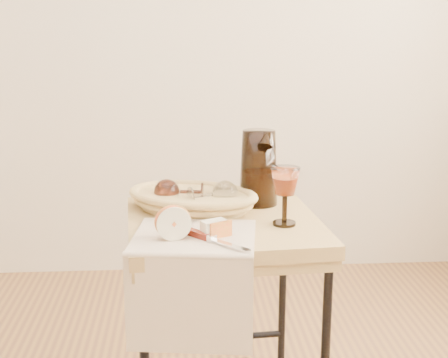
{
  "coord_description": "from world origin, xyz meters",
  "views": [
    {
      "loc": [
        0.31,
        -1.19,
        1.21
      ],
      "look_at": [
        0.43,
        0.48,
        0.79
      ],
      "focal_mm": 50.99,
      "sensor_mm": 36.0,
      "label": 1
    }
  ],
  "objects_px": {
    "pitcher": "(258,168)",
    "apple_half": "(173,222)",
    "side_table": "(224,329)",
    "wine_goblet": "(285,196)",
    "goblet_lying_a": "(182,192)",
    "tea_towel": "(194,237)",
    "goblet_lying_b": "(210,195)",
    "table_knife": "(214,239)",
    "bread_basket": "(193,201)"
  },
  "relations": [
    {
      "from": "pitcher",
      "to": "apple_half",
      "type": "distance_m",
      "value": 0.41
    },
    {
      "from": "tea_towel",
      "to": "bread_basket",
      "type": "relative_size",
      "value": 0.89
    },
    {
      "from": "pitcher",
      "to": "apple_half",
      "type": "bearing_deg",
      "value": -113.32
    },
    {
      "from": "bread_basket",
      "to": "goblet_lying_a",
      "type": "distance_m",
      "value": 0.04
    },
    {
      "from": "side_table",
      "to": "wine_goblet",
      "type": "relative_size",
      "value": 4.14
    },
    {
      "from": "goblet_lying_a",
      "to": "side_table",
      "type": "bearing_deg",
      "value": 142.14
    },
    {
      "from": "tea_towel",
      "to": "goblet_lying_b",
      "type": "bearing_deg",
      "value": 84.69
    },
    {
      "from": "side_table",
      "to": "goblet_lying_a",
      "type": "xyz_separation_m",
      "value": [
        -0.11,
        0.11,
        0.39
      ]
    },
    {
      "from": "bread_basket",
      "to": "wine_goblet",
      "type": "height_order",
      "value": "wine_goblet"
    },
    {
      "from": "pitcher",
      "to": "wine_goblet",
      "type": "relative_size",
      "value": 1.63
    },
    {
      "from": "goblet_lying_a",
      "to": "pitcher",
      "type": "bearing_deg",
      "value": -165.39
    },
    {
      "from": "side_table",
      "to": "pitcher",
      "type": "height_order",
      "value": "pitcher"
    },
    {
      "from": "side_table",
      "to": "goblet_lying_a",
      "type": "height_order",
      "value": "goblet_lying_a"
    },
    {
      "from": "goblet_lying_b",
      "to": "apple_half",
      "type": "bearing_deg",
      "value": -130.8
    },
    {
      "from": "goblet_lying_b",
      "to": "table_knife",
      "type": "height_order",
      "value": "goblet_lying_b"
    },
    {
      "from": "bread_basket",
      "to": "apple_half",
      "type": "height_order",
      "value": "apple_half"
    },
    {
      "from": "goblet_lying_b",
      "to": "table_knife",
      "type": "distance_m",
      "value": 0.28
    },
    {
      "from": "side_table",
      "to": "table_knife",
      "type": "xyz_separation_m",
      "value": [
        -0.04,
        -0.2,
        0.35
      ]
    },
    {
      "from": "wine_goblet",
      "to": "table_knife",
      "type": "xyz_separation_m",
      "value": [
        -0.2,
        -0.14,
        -0.07
      ]
    },
    {
      "from": "wine_goblet",
      "to": "apple_half",
      "type": "height_order",
      "value": "wine_goblet"
    },
    {
      "from": "side_table",
      "to": "goblet_lying_a",
      "type": "relative_size",
      "value": 5.48
    },
    {
      "from": "side_table",
      "to": "apple_half",
      "type": "bearing_deg",
      "value": -129.77
    },
    {
      "from": "tea_towel",
      "to": "pitcher",
      "type": "xyz_separation_m",
      "value": [
        0.2,
        0.3,
        0.11
      ]
    },
    {
      "from": "goblet_lying_a",
      "to": "apple_half",
      "type": "bearing_deg",
      "value": 91.83
    },
    {
      "from": "goblet_lying_b",
      "to": "wine_goblet",
      "type": "bearing_deg",
      "value": -53.13
    },
    {
      "from": "apple_half",
      "to": "table_knife",
      "type": "height_order",
      "value": "apple_half"
    },
    {
      "from": "goblet_lying_b",
      "to": "apple_half",
      "type": "height_order",
      "value": "apple_half"
    },
    {
      "from": "wine_goblet",
      "to": "pitcher",
      "type": "bearing_deg",
      "value": 102.68
    },
    {
      "from": "goblet_lying_a",
      "to": "apple_half",
      "type": "distance_m",
      "value": 0.28
    },
    {
      "from": "side_table",
      "to": "goblet_lying_b",
      "type": "xyz_separation_m",
      "value": [
        -0.03,
        0.08,
        0.38
      ]
    },
    {
      "from": "side_table",
      "to": "wine_goblet",
      "type": "bearing_deg",
      "value": -21.28
    },
    {
      "from": "goblet_lying_b",
      "to": "wine_goblet",
      "type": "relative_size",
      "value": 0.75
    },
    {
      "from": "tea_towel",
      "to": "side_table",
      "type": "bearing_deg",
      "value": 68.31
    },
    {
      "from": "apple_half",
      "to": "goblet_lying_a",
      "type": "bearing_deg",
      "value": 75.51
    },
    {
      "from": "pitcher",
      "to": "table_knife",
      "type": "xyz_separation_m",
      "value": [
        -0.15,
        -0.35,
        -0.1
      ]
    },
    {
      "from": "table_knife",
      "to": "apple_half",
      "type": "bearing_deg",
      "value": -154.45
    },
    {
      "from": "goblet_lying_b",
      "to": "apple_half",
      "type": "xyz_separation_m",
      "value": [
        -0.11,
        -0.24,
        -0.0
      ]
    },
    {
      "from": "wine_goblet",
      "to": "table_knife",
      "type": "height_order",
      "value": "wine_goblet"
    },
    {
      "from": "goblet_lying_b",
      "to": "pitcher",
      "type": "distance_m",
      "value": 0.17
    },
    {
      "from": "goblet_lying_b",
      "to": "pitcher",
      "type": "relative_size",
      "value": 0.46
    },
    {
      "from": "tea_towel",
      "to": "pitcher",
      "type": "height_order",
      "value": "pitcher"
    },
    {
      "from": "side_table",
      "to": "tea_towel",
      "type": "distance_m",
      "value": 0.38
    },
    {
      "from": "side_table",
      "to": "apple_half",
      "type": "xyz_separation_m",
      "value": [
        -0.14,
        -0.17,
        0.38
      ]
    },
    {
      "from": "goblet_lying_a",
      "to": "table_knife",
      "type": "bearing_deg",
      "value": 110.36
    },
    {
      "from": "side_table",
      "to": "tea_towel",
      "type": "xyz_separation_m",
      "value": [
        -0.08,
        -0.15,
        0.34
      ]
    },
    {
      "from": "tea_towel",
      "to": "apple_half",
      "type": "xyz_separation_m",
      "value": [
        -0.05,
        -0.02,
        0.05
      ]
    },
    {
      "from": "bread_basket",
      "to": "goblet_lying_b",
      "type": "relative_size",
      "value": 2.84
    },
    {
      "from": "tea_towel",
      "to": "pitcher",
      "type": "bearing_deg",
      "value": 63.65
    },
    {
      "from": "goblet_lying_b",
      "to": "apple_half",
      "type": "distance_m",
      "value": 0.27
    },
    {
      "from": "pitcher",
      "to": "apple_half",
      "type": "xyz_separation_m",
      "value": [
        -0.25,
        -0.31,
        -0.06
      ]
    }
  ]
}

